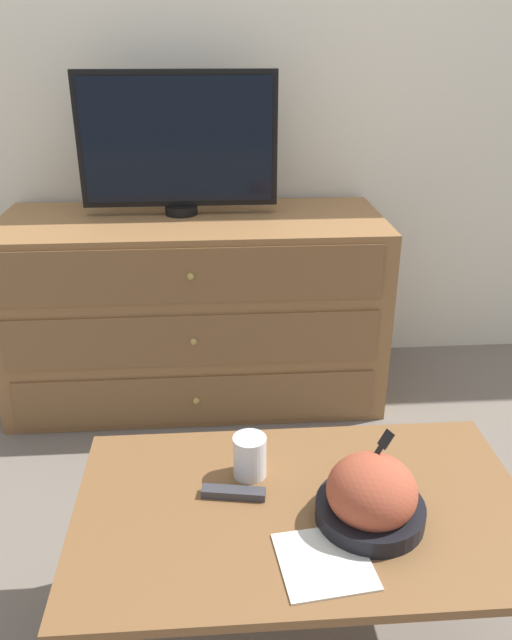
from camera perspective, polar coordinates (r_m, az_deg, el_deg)
ground_plane at (r=2.80m, az=-2.81°, el=-3.05°), size 12.00×12.00×0.00m
wall_back at (r=2.51m, az=-3.49°, el=24.59°), size 12.00×0.05×2.60m
dresser at (r=2.38m, az=-5.59°, el=1.02°), size 1.38×0.56×0.70m
tv at (r=2.27m, az=-7.14°, el=15.85°), size 0.69×0.12×0.49m
coffee_table at (r=1.39m, az=4.22°, el=-18.29°), size 0.94×0.56×0.41m
takeout_bowl at (r=1.30m, az=10.48°, el=-15.62°), size 0.22×0.22×0.18m
drink_cup at (r=1.40m, az=-0.58°, el=-12.55°), size 0.07×0.07×0.10m
napkin at (r=1.24m, az=6.27°, el=-21.06°), size 0.19×0.19×0.00m
remote_control at (r=1.36m, az=-2.07°, el=-15.50°), size 0.14×0.05×0.02m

